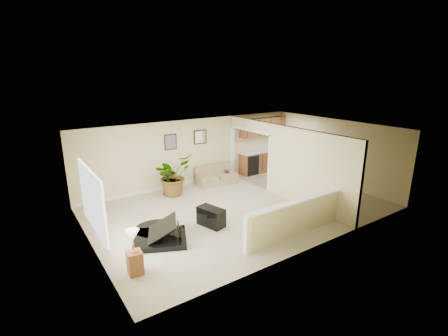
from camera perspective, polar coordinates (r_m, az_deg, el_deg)
floor at (r=10.50m, az=2.77°, el=-6.98°), size 9.00×9.00×0.00m
back_wall at (r=12.52m, az=-5.40°, el=2.86°), size 9.00×0.04×2.50m
front_wall at (r=8.02m, az=15.87°, el=-5.57°), size 9.00×0.04×2.50m
left_wall at (r=8.33m, az=-22.88°, el=-5.42°), size 0.04×6.00×2.50m
right_wall at (r=13.19m, az=18.73°, el=2.75°), size 0.04×6.00×2.50m
ceiling at (r=9.79m, az=2.97°, el=6.58°), size 9.00×6.00×0.04m
kitchen_vinyl at (r=12.52m, az=14.42°, el=-3.55°), size 2.70×6.00×0.01m
interior_partition at (r=11.39m, az=9.36°, el=1.19°), size 0.18×5.99×2.50m
pony_half_wall at (r=8.78m, az=12.33°, el=-8.55°), size 3.42×0.22×1.00m
left_window at (r=7.81m, az=-22.17°, el=-5.22°), size 0.05×2.15×1.45m
wall_art_left at (r=11.97m, az=-9.39°, el=4.54°), size 0.48×0.04×0.58m
wall_mirror at (r=12.52m, az=-4.20°, el=5.46°), size 0.55×0.04×0.55m
kitchen_cabinets at (r=14.16m, az=6.56°, el=2.84°), size 2.36×0.65×2.33m
piano at (r=8.57m, az=-11.85°, el=-9.16°), size 1.89×1.84×1.24m
piano_bench at (r=9.24m, az=-2.28°, el=-8.57°), size 0.59×0.87×0.53m
loveseat at (r=12.68m, az=-1.49°, el=-1.19°), size 1.64×1.05×0.89m
accent_table at (r=11.63m, az=-9.83°, el=-2.16°), size 0.55×0.55×0.80m
palm_plant at (r=11.51m, az=-8.97°, el=-1.31°), size 1.60×1.50×1.43m
small_plant at (r=12.90m, az=0.46°, el=-1.48°), size 0.29×0.29×0.49m
lamp_stand at (r=7.37m, az=-15.48°, el=-14.61°), size 0.33×0.33×1.04m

